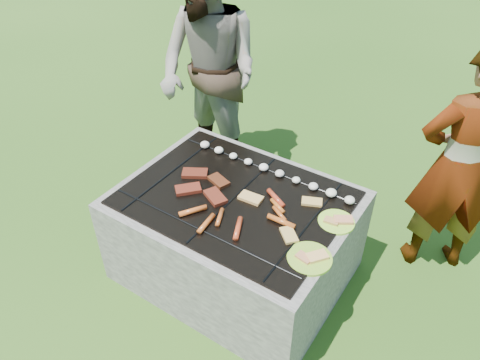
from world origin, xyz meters
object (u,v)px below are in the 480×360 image
(plate_far, at_px, (337,221))
(plate_near, at_px, (310,258))
(fire_pit, at_px, (235,238))
(bystander, at_px, (209,73))
(cook, at_px, (460,167))

(plate_far, xyz_separation_m, plate_near, (-0.00, -0.31, 0.00))
(plate_far, bearing_deg, fire_pit, -166.81)
(plate_near, bearing_deg, bystander, 143.60)
(plate_near, distance_m, bystander, 1.66)
(fire_pit, relative_size, cook, 0.88)
(fire_pit, bearing_deg, plate_far, 13.19)
(cook, bearing_deg, fire_pit, 5.76)
(plate_near, relative_size, bystander, 0.14)
(plate_far, relative_size, cook, 0.14)
(cook, bearing_deg, bystander, -32.61)
(fire_pit, xyz_separation_m, plate_near, (0.56, -0.18, 0.33))
(fire_pit, relative_size, bystander, 0.76)
(plate_far, height_order, bystander, bystander)
(fire_pit, height_order, bystander, bystander)
(plate_near, bearing_deg, plate_far, 89.87)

